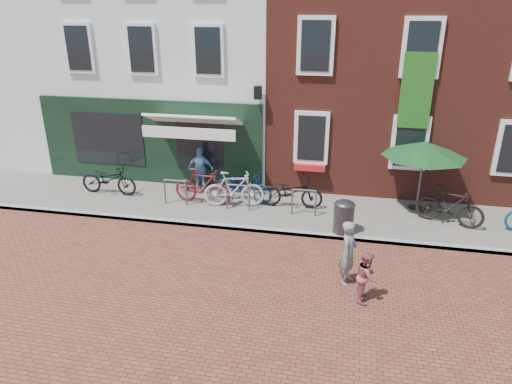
% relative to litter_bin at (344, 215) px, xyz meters
% --- Properties ---
extents(ground, '(80.00, 80.00, 0.00)m').
position_rel_litter_bin_xyz_m(ground, '(-1.69, -0.30, -0.63)').
color(ground, brown).
extents(sidewalk, '(24.00, 3.00, 0.10)m').
position_rel_litter_bin_xyz_m(sidewalk, '(-0.69, 1.20, -0.58)').
color(sidewalk, slate).
rests_on(sidewalk, ground).
extents(building_stucco, '(8.00, 8.00, 9.00)m').
position_rel_litter_bin_xyz_m(building_stucco, '(-6.69, 6.70, 3.87)').
color(building_stucco, silver).
rests_on(building_stucco, ground).
extents(building_brick_mid, '(6.00, 8.00, 10.00)m').
position_rel_litter_bin_xyz_m(building_brick_mid, '(0.31, 6.70, 4.37)').
color(building_brick_mid, maroon).
rests_on(building_brick_mid, ground).
extents(filler_left, '(7.00, 8.00, 9.00)m').
position_rel_litter_bin_xyz_m(filler_left, '(-14.19, 6.70, 3.87)').
color(filler_left, silver).
rests_on(filler_left, ground).
extents(litter_bin, '(0.55, 0.55, 1.02)m').
position_rel_litter_bin_xyz_m(litter_bin, '(0.00, 0.00, 0.00)').
color(litter_bin, '#343436').
rests_on(litter_bin, sidewalk).
extents(parasol, '(2.45, 2.45, 2.28)m').
position_rel_litter_bin_xyz_m(parasol, '(2.16, 1.91, 1.51)').
color(parasol, '#4C4C4F').
rests_on(parasol, sidewalk).
extents(woman, '(0.52, 0.65, 1.53)m').
position_rel_litter_bin_xyz_m(woman, '(0.16, -2.33, 0.14)').
color(woman, slate).
rests_on(woman, ground).
extents(boy, '(0.48, 0.59, 1.16)m').
position_rel_litter_bin_xyz_m(boy, '(0.56, -2.95, -0.05)').
color(boy, '#9F4B4F').
rests_on(boy, ground).
extents(cafe_person, '(0.89, 0.39, 1.50)m').
position_rel_litter_bin_xyz_m(cafe_person, '(-4.76, 2.20, 0.22)').
color(cafe_person, '#6486B1').
rests_on(cafe_person, sidewalk).
extents(bicycle_0, '(1.95, 0.73, 1.01)m').
position_rel_litter_bin_xyz_m(bicycle_0, '(-7.65, 1.31, -0.02)').
color(bicycle_0, black).
rests_on(bicycle_0, sidewalk).
extents(bicycle_1, '(1.91, 0.68, 1.12)m').
position_rel_litter_bin_xyz_m(bicycle_1, '(-4.40, 1.21, 0.04)').
color(bicycle_1, maroon).
rests_on(bicycle_1, sidewalk).
extents(bicycle_2, '(2.01, 1.00, 1.01)m').
position_rel_litter_bin_xyz_m(bicycle_2, '(-3.18, 1.61, -0.02)').
color(bicycle_2, '#10234E').
rests_on(bicycle_2, sidewalk).
extents(bicycle_3, '(1.94, 0.90, 1.12)m').
position_rel_litter_bin_xyz_m(bicycle_3, '(-3.37, 1.16, 0.04)').
color(bicycle_3, '#B1B1B4').
rests_on(bicycle_3, sidewalk).
extents(bicycle_4, '(1.95, 0.74, 1.01)m').
position_rel_litter_bin_xyz_m(bicycle_4, '(-1.63, 1.42, -0.02)').
color(bicycle_4, black).
rests_on(bicycle_4, sidewalk).
extents(bicycle_5, '(1.94, 1.14, 1.12)m').
position_rel_litter_bin_xyz_m(bicycle_5, '(2.93, 1.12, 0.04)').
color(bicycle_5, black).
rests_on(bicycle_5, sidewalk).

